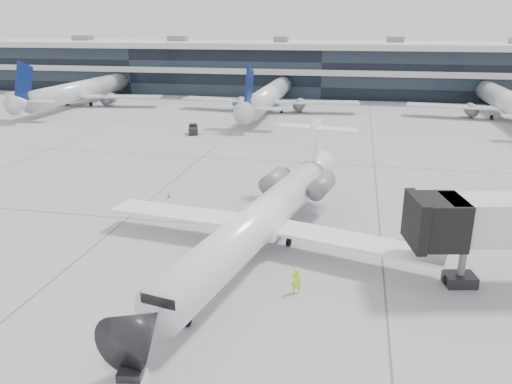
# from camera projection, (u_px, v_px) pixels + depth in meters

# --- Properties ---
(ground) EXTENTS (220.00, 220.00, 0.00)m
(ground) POSITION_uv_depth(u_px,v_px,m) (248.00, 228.00, 38.54)
(ground) COLOR gray
(ground) RESTS_ON ground
(terminal) EXTENTS (170.00, 22.00, 10.00)m
(terminal) POSITION_uv_depth(u_px,v_px,m) (325.00, 71.00, 113.10)
(terminal) COLOR black
(terminal) RESTS_ON ground
(bg_jet_left) EXTENTS (32.00, 40.00, 9.60)m
(bg_jet_left) POSITION_uv_depth(u_px,v_px,m) (85.00, 104.00, 98.12)
(bg_jet_left) COLOR silver
(bg_jet_left) RESTS_ON ground
(bg_jet_center) EXTENTS (32.00, 40.00, 9.60)m
(bg_jet_center) POSITION_uv_depth(u_px,v_px,m) (270.00, 111.00, 91.13)
(bg_jet_center) COLOR silver
(bg_jet_center) RESTS_ON ground
(bg_jet_right) EXTENTS (32.00, 40.00, 9.60)m
(bg_jet_right) POSITION_uv_depth(u_px,v_px,m) (504.00, 118.00, 83.58)
(bg_jet_right) COLOR silver
(bg_jet_right) RESTS_ON ground
(regional_jet) EXTENTS (23.97, 29.88, 6.94)m
(regional_jet) POSITION_uv_depth(u_px,v_px,m) (263.00, 217.00, 34.26)
(regional_jet) COLOR white
(regional_jet) RESTS_ON ground
(ramp_worker) EXTENTS (0.64, 0.49, 1.58)m
(ramp_worker) POSITION_uv_depth(u_px,v_px,m) (296.00, 280.00, 29.01)
(ramp_worker) COLOR #CBFD1A
(ramp_worker) RESTS_ON ground
(traffic_cone) EXTENTS (0.37, 0.37, 0.49)m
(traffic_cone) POSITION_uv_depth(u_px,v_px,m) (169.00, 195.00, 45.23)
(traffic_cone) COLOR orange
(traffic_cone) RESTS_ON ground
(far_tug) EXTENTS (1.95, 2.53, 1.42)m
(far_tug) POSITION_uv_depth(u_px,v_px,m) (193.00, 130.00, 71.38)
(far_tug) COLOR black
(far_tug) RESTS_ON ground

